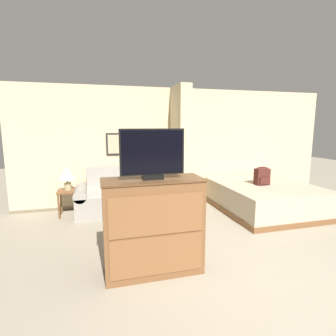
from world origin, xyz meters
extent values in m
plane|color=gray|center=(0.00, 0.00, 0.00)|extent=(20.00, 20.00, 0.00)
cube|color=#CCB78E|center=(0.00, 3.70, 1.30)|extent=(7.34, 0.12, 2.60)
cube|color=#70644E|center=(0.00, 3.62, 0.03)|extent=(7.34, 0.02, 0.06)
cube|color=black|center=(-1.40, 3.62, 1.38)|extent=(0.63, 0.02, 0.47)
cube|color=tan|center=(-1.40, 3.60, 1.38)|extent=(0.56, 0.01, 0.40)
cube|color=#CCB78E|center=(-0.17, 3.25, 1.30)|extent=(0.24, 0.77, 2.60)
cube|color=gray|center=(-1.40, 3.18, 0.21)|extent=(1.48, 0.84, 0.43)
cube|color=gray|center=(-1.40, 3.50, 0.67)|extent=(1.48, 0.20, 0.49)
cube|color=gray|center=(-2.24, 3.18, 0.21)|extent=(0.22, 0.84, 0.43)
cylinder|color=gray|center=(-2.24, 3.18, 0.48)|extent=(0.24, 0.84, 0.24)
cube|color=gray|center=(-0.55, 3.18, 0.21)|extent=(0.22, 0.84, 0.43)
cylinder|color=gray|center=(-0.55, 3.18, 0.48)|extent=(0.24, 0.84, 0.24)
cube|color=#A49F94|center=(-1.77, 3.13, 0.48)|extent=(0.72, 0.60, 0.10)
cube|color=#A49F94|center=(-1.03, 3.13, 0.48)|extent=(0.72, 0.60, 0.10)
cube|color=brown|center=(-1.30, 2.31, 0.43)|extent=(0.62, 0.48, 0.04)
cylinder|color=brown|center=(-1.57, 2.11, 0.21)|extent=(0.04, 0.04, 0.41)
cylinder|color=brown|center=(-1.03, 2.11, 0.21)|extent=(0.04, 0.04, 0.41)
cylinder|color=brown|center=(-1.57, 2.51, 0.21)|extent=(0.04, 0.04, 0.41)
cylinder|color=brown|center=(-1.03, 2.51, 0.21)|extent=(0.04, 0.04, 0.41)
cube|color=brown|center=(-2.49, 3.24, 0.50)|extent=(0.40, 0.40, 0.04)
cylinder|color=brown|center=(-2.65, 3.07, 0.24)|extent=(0.04, 0.04, 0.48)
cylinder|color=brown|center=(-2.32, 3.07, 0.24)|extent=(0.04, 0.04, 0.48)
cylinder|color=brown|center=(-2.65, 3.40, 0.24)|extent=(0.04, 0.04, 0.48)
cylinder|color=brown|center=(-2.32, 3.40, 0.24)|extent=(0.04, 0.04, 0.48)
cylinder|color=tan|center=(-2.49, 3.24, 0.59)|extent=(0.13, 0.13, 0.15)
cylinder|color=tan|center=(-2.49, 3.24, 0.70)|extent=(0.02, 0.02, 0.07)
cone|color=white|center=(-2.49, 3.24, 0.86)|extent=(0.32, 0.32, 0.25)
cube|color=brown|center=(-1.29, 0.82, 0.57)|extent=(1.16, 0.46, 1.14)
cube|color=#54351E|center=(-1.29, 0.82, 1.15)|extent=(1.19, 0.49, 0.02)
cube|color=brown|center=(-1.29, 0.58, 0.80)|extent=(1.06, 0.01, 0.46)
cube|color=brown|center=(-1.29, 0.58, 0.32)|extent=(1.06, 0.01, 0.46)
cube|color=black|center=(-1.29, 0.82, 1.19)|extent=(0.24, 0.16, 0.05)
cube|color=black|center=(-1.29, 0.82, 1.48)|extent=(0.75, 0.04, 0.53)
cube|color=black|center=(-1.29, 0.79, 1.48)|extent=(0.71, 0.01, 0.49)
cube|color=brown|center=(1.48, 2.52, 0.05)|extent=(1.87, 2.12, 0.10)
cube|color=tan|center=(1.48, 2.52, 0.33)|extent=(1.83, 2.08, 0.46)
cube|color=white|center=(1.48, 3.34, 0.51)|extent=(1.71, 0.36, 0.10)
cube|color=#471E19|center=(1.37, 2.51, 0.73)|extent=(0.29, 0.17, 0.34)
cube|color=#471E19|center=(1.37, 2.41, 0.66)|extent=(0.22, 0.03, 0.15)
ellipsoid|color=#471E19|center=(1.37, 2.51, 0.90)|extent=(0.27, 0.16, 0.08)
camera|label=1|loc=(-1.90, -2.12, 1.78)|focal=28.00mm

